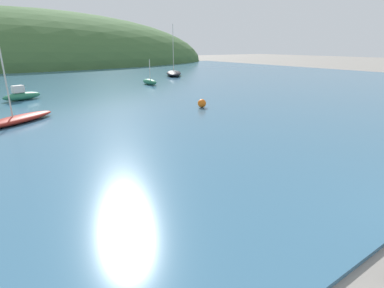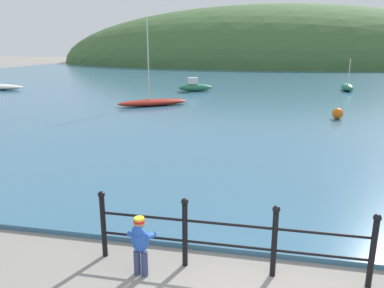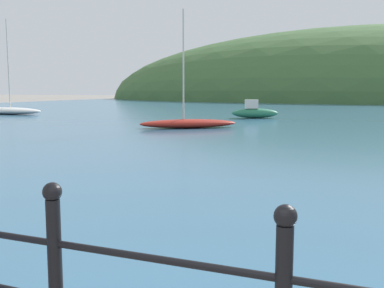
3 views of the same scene
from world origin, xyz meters
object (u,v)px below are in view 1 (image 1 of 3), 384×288
boat_far_right (150,82)px  mooring_buoy (202,103)px  boat_blue_hull (174,73)px  boat_twin_mast (17,119)px  boat_red_dinghy (22,95)px

boat_far_right → mooring_buoy: 12.39m
boat_blue_hull → mooring_buoy: bearing=-116.8°
boat_far_right → boat_blue_hull: (6.70, 6.37, 0.04)m
boat_far_right → boat_twin_mast: boat_twin_mast is taller
boat_red_dinghy → mooring_buoy: 12.97m
boat_twin_mast → mooring_buoy: 10.17m
boat_red_dinghy → boat_blue_hull: (18.20, 9.02, -0.01)m
boat_red_dinghy → boat_twin_mast: size_ratio=0.56×
boat_red_dinghy → boat_blue_hull: boat_blue_hull is taller
boat_blue_hull → boat_far_right: bearing=-136.5°
mooring_buoy → boat_red_dinghy: bearing=133.2°
boat_red_dinghy → mooring_buoy: bearing=-46.8°
boat_far_right → boat_blue_hull: size_ratio=0.39×
boat_far_right → boat_twin_mast: 16.07m
mooring_buoy → boat_far_right: bearing=77.8°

